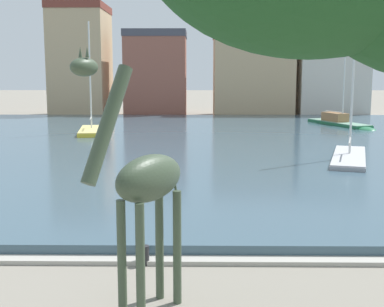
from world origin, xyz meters
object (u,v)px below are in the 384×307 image
(sailboat_grey, at_px, (349,158))
(mooring_bollard, at_px, (145,255))
(giraffe_statue, at_px, (145,184))
(sailboat_yellow, at_px, (92,132))
(sailboat_green, at_px, (342,124))

(sailboat_grey, xyz_separation_m, mooring_bollard, (-9.52, -14.96, -0.11))
(giraffe_statue, bearing_deg, sailboat_grey, 62.55)
(giraffe_statue, distance_m, sailboat_yellow, 30.57)
(giraffe_statue, bearing_deg, sailboat_green, 68.88)
(sailboat_yellow, height_order, sailboat_green, sailboat_yellow)
(sailboat_yellow, bearing_deg, mooring_bollard, -75.66)
(sailboat_grey, relative_size, mooring_bollard, 17.85)
(sailboat_yellow, xyz_separation_m, sailboat_green, (20.75, 5.47, 0.08))
(mooring_bollard, bearing_deg, sailboat_grey, 57.55)
(giraffe_statue, bearing_deg, mooring_bollard, 96.68)
(sailboat_grey, bearing_deg, mooring_bollard, -122.45)
(giraffe_statue, distance_m, mooring_bollard, 3.68)
(giraffe_statue, height_order, sailboat_green, sailboat_green)
(mooring_bollard, bearing_deg, sailboat_green, 66.79)
(sailboat_green, xyz_separation_m, mooring_bollard, (-13.88, -32.36, -0.23))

